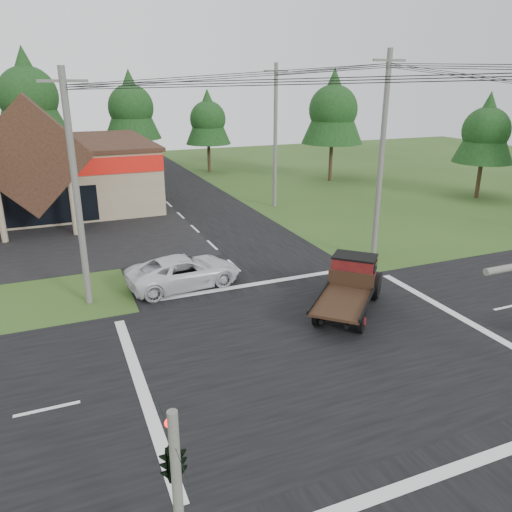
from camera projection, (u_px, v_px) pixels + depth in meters
ground at (322, 349)px, 19.51m from camera, size 120.00×120.00×0.00m
road_ns at (322, 349)px, 19.51m from camera, size 12.00×120.00×0.02m
road_ew at (322, 348)px, 19.51m from camera, size 120.00×12.00×0.02m
traffic_signal_corner at (172, 446)px, 9.25m from camera, size 0.53×2.48×4.40m
utility_pole_nw at (76, 190)px, 21.79m from camera, size 2.00×0.30×10.50m
utility_pole_ne at (381, 158)px, 27.40m from camera, size 2.00×0.30×11.50m
utility_pole_n at (275, 136)px, 39.65m from camera, size 2.00×0.30×11.20m
tree_row_c at (27, 93)px, 48.71m from camera, size 7.28×7.28×13.13m
tree_row_d at (131, 105)px, 53.63m from camera, size 6.16×6.16×11.11m
tree_row_e at (208, 117)px, 55.23m from camera, size 5.04×5.04×9.09m
tree_side_ne at (333, 107)px, 49.68m from camera, size 6.16×6.16×11.11m
tree_side_e_near at (486, 128)px, 42.56m from camera, size 5.04×5.04×9.09m
antique_flatbed_truck at (348, 288)px, 22.19m from camera, size 5.56×5.63×2.39m
white_pickup at (184, 271)px, 25.19m from camera, size 5.99×3.28×1.59m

